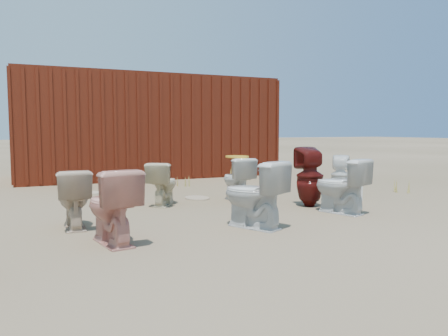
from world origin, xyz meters
name	(u,v)px	position (x,y,z in m)	size (l,w,h in m)	color
ground	(242,210)	(0.00, 0.00, 0.00)	(100.00, 100.00, 0.00)	brown
shipping_container	(147,127)	(0.00, 5.20, 1.20)	(6.00, 2.40, 2.40)	#46160B
toilet_front_pink	(112,206)	(-1.98, -1.08, 0.38)	(0.42, 0.74, 0.75)	tan
toilet_front_c	(253,194)	(-0.37, -1.04, 0.39)	(0.44, 0.76, 0.78)	silver
toilet_front_maroon	(310,177)	(1.06, -0.13, 0.44)	(0.39, 0.40, 0.88)	#51100D
toilet_front_e	(341,186)	(1.13, -0.74, 0.37)	(0.42, 0.73, 0.75)	silver
toilet_back_beige_left	(74,199)	(-2.26, -0.19, 0.34)	(0.38, 0.67, 0.68)	beige
toilet_back_beige_right	(163,184)	(-0.88, 0.87, 0.33)	(0.36, 0.64, 0.65)	beige
toilet_back_yellowlid	(237,179)	(0.30, 0.76, 0.35)	(0.39, 0.68, 0.69)	silver
toilet_back_e	(340,175)	(2.17, 0.55, 0.35)	(0.31, 0.32, 0.69)	white
yellow_lid	(237,157)	(0.30, 0.76, 0.71)	(0.35, 0.44, 0.03)	gold
loose_tank	(346,191)	(1.83, -0.02, 0.17)	(0.50, 0.20, 0.35)	silver
loose_lid_near	(197,198)	(-0.21, 1.21, 0.01)	(0.38, 0.49, 0.02)	tan
loose_lid_far	(89,193)	(-1.75, 2.57, 0.01)	(0.36, 0.47, 0.02)	#CCB694
weed_clump_a	(76,181)	(-1.91, 3.15, 0.17)	(0.36, 0.36, 0.33)	#A39341
weed_clump_b	(185,180)	(0.15, 2.84, 0.12)	(0.32, 0.32, 0.24)	#A39341
weed_clump_c	(275,175)	(2.15, 2.68, 0.16)	(0.36, 0.36, 0.33)	#A39341
weed_clump_d	(149,177)	(-0.43, 3.50, 0.14)	(0.30, 0.30, 0.28)	#A39341
weed_clump_e	(238,172)	(1.66, 3.50, 0.16)	(0.34, 0.34, 0.32)	#A39341
weed_clump_f	(399,186)	(3.38, 0.39, 0.12)	(0.28, 0.28, 0.24)	#A39341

